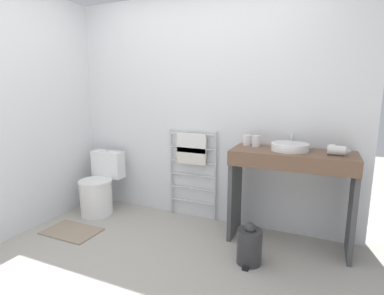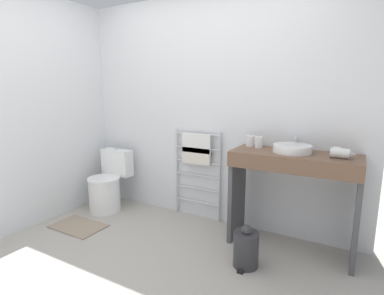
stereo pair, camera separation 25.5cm
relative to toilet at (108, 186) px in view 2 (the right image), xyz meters
name	(u,v)px [view 2 (the right image)]	position (x,y,z in m)	size (l,w,h in m)	color
ground_plane	(115,291)	(1.16, -1.11, -0.30)	(12.00, 12.00, 0.00)	#A8A399
wall_back	(210,111)	(1.16, 0.42, 0.92)	(3.29, 0.12, 2.43)	silver
wall_side	(51,110)	(-0.43, -0.38, 0.92)	(0.12, 2.18, 2.43)	silver
toilet	(108,186)	(0.00, 0.00, 0.00)	(0.40, 0.50, 0.73)	white
towel_radiator	(197,157)	(1.06, 0.31, 0.42)	(0.57, 0.06, 1.00)	silver
vanity_counter	(292,184)	(2.13, 0.11, 0.32)	(1.08, 0.45, 0.90)	brown
sink_basin	(292,148)	(2.10, 0.14, 0.64)	(0.33, 0.33, 0.07)	white
faucet	(296,141)	(2.10, 0.30, 0.68)	(0.02, 0.10, 0.12)	silver
cup_near_wall	(250,141)	(1.68, 0.25, 0.65)	(0.08, 0.08, 0.10)	white
cup_near_edge	(259,142)	(1.78, 0.22, 0.65)	(0.08, 0.08, 0.10)	white
hair_dryer	(341,153)	(2.49, 0.11, 0.64)	(0.19, 0.17, 0.08)	white
trash_bin	(246,248)	(1.87, -0.34, -0.14)	(0.21, 0.24, 0.36)	#333335
bath_mat	(78,226)	(0.07, -0.53, -0.29)	(0.56, 0.36, 0.01)	gray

